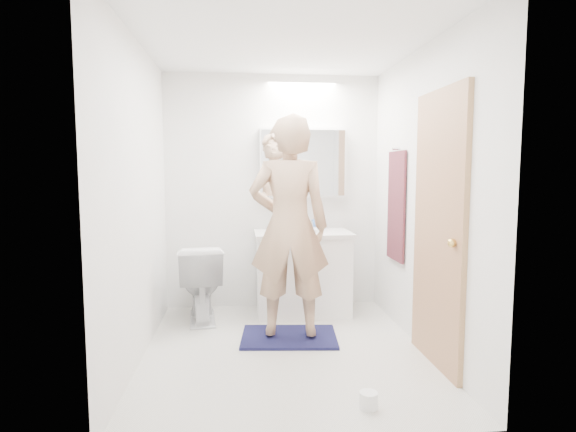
{
  "coord_description": "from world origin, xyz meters",
  "views": [
    {
      "loc": [
        -0.35,
        -3.5,
        1.43
      ],
      "look_at": [
        0.05,
        0.25,
        1.05
      ],
      "focal_mm": 28.59,
      "sensor_mm": 36.0,
      "label": 1
    }
  ],
  "objects": [
    {
      "name": "floor",
      "position": [
        0.0,
        0.0,
        0.0
      ],
      "size": [
        2.5,
        2.5,
        0.0
      ],
      "primitive_type": "plane",
      "color": "silver",
      "rests_on": "ground"
    },
    {
      "name": "ceiling",
      "position": [
        0.0,
        0.0,
        2.4
      ],
      "size": [
        2.5,
        2.5,
        0.0
      ],
      "primitive_type": "plane",
      "rotation": [
        3.14,
        0.0,
        0.0
      ],
      "color": "white",
      "rests_on": "floor"
    },
    {
      "name": "wall_back",
      "position": [
        0.0,
        1.25,
        1.2
      ],
      "size": [
        2.5,
        0.0,
        2.5
      ],
      "primitive_type": "plane",
      "rotation": [
        1.57,
        0.0,
        0.0
      ],
      "color": "white",
      "rests_on": "floor"
    },
    {
      "name": "wall_front",
      "position": [
        0.0,
        -1.25,
        1.2
      ],
      "size": [
        2.5,
        0.0,
        2.5
      ],
      "primitive_type": "plane",
      "rotation": [
        -1.57,
        0.0,
        0.0
      ],
      "color": "white",
      "rests_on": "floor"
    },
    {
      "name": "wall_left",
      "position": [
        -1.1,
        0.0,
        1.2
      ],
      "size": [
        0.0,
        2.5,
        2.5
      ],
      "primitive_type": "plane",
      "rotation": [
        1.57,
        0.0,
        1.57
      ],
      "color": "white",
      "rests_on": "floor"
    },
    {
      "name": "wall_right",
      "position": [
        1.1,
        0.0,
        1.2
      ],
      "size": [
        0.0,
        2.5,
        2.5
      ],
      "primitive_type": "plane",
      "rotation": [
        1.57,
        0.0,
        -1.57
      ],
      "color": "white",
      "rests_on": "floor"
    },
    {
      "name": "vanity_cabinet",
      "position": [
        0.27,
        0.96,
        0.39
      ],
      "size": [
        0.9,
        0.55,
        0.78
      ],
      "primitive_type": "cube",
      "color": "white",
      "rests_on": "floor"
    },
    {
      "name": "countertop",
      "position": [
        0.27,
        0.96,
        0.8
      ],
      "size": [
        0.95,
        0.58,
        0.04
      ],
      "primitive_type": "cube",
      "color": "white",
      "rests_on": "vanity_cabinet"
    },
    {
      "name": "sink_basin",
      "position": [
        0.27,
        0.99,
        0.84
      ],
      "size": [
        0.36,
        0.36,
        0.03
      ],
      "primitive_type": "cylinder",
      "color": "white",
      "rests_on": "countertop"
    },
    {
      "name": "faucet",
      "position": [
        0.27,
        1.19,
        0.9
      ],
      "size": [
        0.02,
        0.02,
        0.16
      ],
      "primitive_type": "cylinder",
      "color": "silver",
      "rests_on": "countertop"
    },
    {
      "name": "medicine_cabinet",
      "position": [
        0.3,
        1.18,
        1.5
      ],
      "size": [
        0.88,
        0.14,
        0.7
      ],
      "primitive_type": "cube",
      "color": "white",
      "rests_on": "wall_back"
    },
    {
      "name": "mirror_panel",
      "position": [
        0.3,
        1.1,
        1.5
      ],
      "size": [
        0.84,
        0.01,
        0.66
      ],
      "primitive_type": "cube",
      "color": "silver",
      "rests_on": "medicine_cabinet"
    },
    {
      "name": "toilet",
      "position": [
        -0.72,
        0.85,
        0.37
      ],
      "size": [
        0.48,
        0.76,
        0.73
      ],
      "primitive_type": "imported",
      "rotation": [
        0.0,
        0.0,
        3.24
      ],
      "color": "white",
      "rests_on": "floor"
    },
    {
      "name": "bath_rug",
      "position": [
        0.06,
        0.26,
        0.01
      ],
      "size": [
        0.85,
        0.63,
        0.02
      ],
      "primitive_type": "cube",
      "rotation": [
        0.0,
        0.0,
        -0.1
      ],
      "color": "#16133D",
      "rests_on": "floor"
    },
    {
      "name": "person",
      "position": [
        0.06,
        0.26,
        0.96
      ],
      "size": [
        0.71,
        0.5,
        1.83
      ],
      "primitive_type": "imported",
      "rotation": [
        0.0,
        0.0,
        3.04
      ],
      "color": "tan",
      "rests_on": "bath_rug"
    },
    {
      "name": "door",
      "position": [
        1.08,
        -0.35,
        1.0
      ],
      "size": [
        0.04,
        0.8,
        2.0
      ],
      "primitive_type": "cube",
      "color": "tan",
      "rests_on": "wall_right"
    },
    {
      "name": "door_knob",
      "position": [
        1.04,
        -0.65,
        0.95
      ],
      "size": [
        0.06,
        0.06,
        0.06
      ],
      "primitive_type": "sphere",
      "color": "gold",
      "rests_on": "door"
    },
    {
      "name": "towel",
      "position": [
        1.08,
        0.55,
        1.1
      ],
      "size": [
        0.02,
        0.42,
        1.0
      ],
      "primitive_type": "cube",
      "color": "#101234",
      "rests_on": "wall_right"
    },
    {
      "name": "towel_hook",
      "position": [
        1.07,
        0.55,
        1.62
      ],
      "size": [
        0.07,
        0.02,
        0.02
      ],
      "primitive_type": "cylinder",
      "rotation": [
        0.0,
        1.57,
        0.0
      ],
      "color": "silver",
      "rests_on": "wall_right"
    },
    {
      "name": "soap_bottle_a",
      "position": [
        0.01,
        1.11,
        0.92
      ],
      "size": [
        0.11,
        0.11,
        0.2
      ],
      "primitive_type": "imported",
      "rotation": [
        0.0,
        0.0,
        0.55
      ],
      "color": "beige",
      "rests_on": "countertop"
    },
    {
      "name": "soap_bottle_b",
      "position": [
        0.06,
        1.15,
        0.91
      ],
      "size": [
        0.12,
        0.12,
        0.19
      ],
      "primitive_type": "imported",
      "rotation": [
        0.0,
        0.0,
        -0.95
      ],
      "color": "#518FAD",
      "rests_on": "countertop"
    },
    {
      "name": "toothbrush_cup",
      "position": [
        0.45,
        1.12,
        0.87
      ],
      "size": [
        0.13,
        0.13,
        0.1
      ],
      "primitive_type": "imported",
      "rotation": [
        0.0,
        0.0,
        0.22
      ],
      "color": "#4679D3",
      "rests_on": "countertop"
    },
    {
      "name": "toilet_paper_roll",
      "position": [
        0.41,
        -0.94,
        0.05
      ],
      "size": [
        0.11,
        0.11,
        0.1
      ],
      "primitive_type": "cylinder",
      "color": "white",
      "rests_on": "floor"
    }
  ]
}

